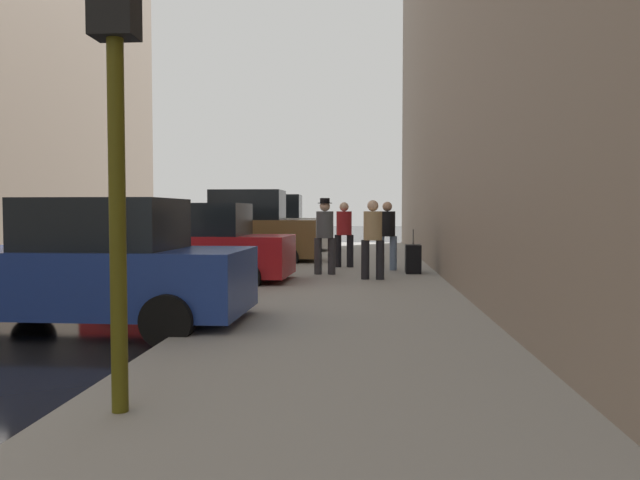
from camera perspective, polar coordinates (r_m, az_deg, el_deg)
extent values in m
cube|color=gray|center=(9.77, 2.45, -6.45)|extent=(4.00, 40.00, 0.15)
cube|color=navy|center=(8.96, -20.18, -3.46)|extent=(4.23, 1.92, 0.84)
cube|color=black|center=(8.83, -19.09, 1.34)|extent=(1.92, 1.60, 0.70)
cylinder|color=black|center=(10.45, -24.77, -4.74)|extent=(0.64, 0.23, 0.64)
cylinder|color=black|center=(9.39, -10.13, -5.35)|extent=(0.64, 0.23, 0.64)
cylinder|color=black|center=(7.65, -13.80, -7.19)|extent=(0.64, 0.23, 0.64)
cube|color=#B2191E|center=(13.58, -11.60, -1.34)|extent=(4.26, 1.99, 0.84)
cube|color=black|center=(13.48, -10.82, 1.83)|extent=(1.95, 1.63, 0.70)
cylinder|color=black|center=(14.93, -15.50, -2.45)|extent=(0.65, 0.24, 0.64)
cylinder|color=black|center=(13.25, -18.45, -3.13)|extent=(0.65, 0.24, 0.64)
cylinder|color=black|center=(14.15, -5.16, -2.64)|extent=(0.65, 0.24, 0.64)
cylinder|color=black|center=(12.36, -6.86, -3.41)|extent=(0.65, 0.24, 0.64)
cube|color=brown|center=(18.74, -7.18, 0.17)|extent=(4.60, 1.84, 1.10)
cube|color=black|center=(18.69, -6.59, 3.17)|extent=(2.07, 1.57, 0.90)
cylinder|color=black|center=(20.00, -10.85, -1.14)|extent=(0.64, 0.22, 0.64)
cylinder|color=black|center=(18.24, -12.35, -1.51)|extent=(0.64, 0.22, 0.64)
cylinder|color=black|center=(19.44, -2.31, -1.20)|extent=(0.64, 0.22, 0.64)
cylinder|color=black|center=(17.62, -2.99, -1.60)|extent=(0.64, 0.22, 0.64)
cube|color=silver|center=(23.77, -4.75, 0.69)|extent=(4.65, 1.96, 1.10)
cube|color=black|center=(23.73, -4.28, 3.06)|extent=(2.11, 1.62, 0.90)
cylinder|color=black|center=(24.93, -7.88, -0.38)|extent=(0.65, 0.24, 0.64)
cylinder|color=black|center=(23.13, -8.72, -0.62)|extent=(0.65, 0.24, 0.64)
cylinder|color=black|center=(24.56, -1.01, -0.41)|extent=(0.65, 0.24, 0.64)
cylinder|color=black|center=(22.73, -1.31, -0.65)|extent=(0.65, 0.24, 0.64)
cylinder|color=red|center=(13.65, -3.58, -2.39)|extent=(0.22, 0.22, 0.55)
sphere|color=red|center=(13.63, -3.58, -1.01)|extent=(0.20, 0.20, 0.20)
cylinder|color=red|center=(13.67, -4.25, -2.27)|extent=(0.10, 0.09, 0.09)
cylinder|color=red|center=(13.63, -2.91, -2.28)|extent=(0.10, 0.09, 0.09)
cylinder|color=#514C0F|center=(4.75, -18.09, 6.54)|extent=(0.12, 0.12, 3.60)
sphere|color=green|center=(5.06, -17.68, 18.64)|extent=(0.14, 0.14, 0.14)
cylinder|color=#728CB2|center=(15.69, 6.72, -1.20)|extent=(0.21, 0.21, 0.85)
cylinder|color=#728CB2|center=(15.62, 5.58, -1.21)|extent=(0.21, 0.21, 0.85)
cylinder|color=black|center=(15.62, 6.16, 1.48)|extent=(0.46, 0.46, 0.62)
sphere|color=tan|center=(15.62, 6.17, 3.06)|extent=(0.24, 0.24, 0.24)
cylinder|color=#333338|center=(14.52, 1.07, -1.49)|extent=(0.19, 0.19, 0.85)
cylinder|color=#333338|center=(14.55, -0.18, -1.48)|extent=(0.19, 0.19, 0.85)
cylinder|color=#4C5156|center=(14.50, 0.45, 1.41)|extent=(0.42, 0.42, 0.62)
sphere|color=beige|center=(14.50, 0.45, 3.11)|extent=(0.24, 0.24, 0.24)
cylinder|color=black|center=(14.50, 0.45, 3.40)|extent=(0.34, 0.34, 0.02)
cylinder|color=black|center=(14.50, 0.45, 3.63)|extent=(0.23, 0.23, 0.11)
cylinder|color=black|center=(13.51, 4.16, -1.80)|extent=(0.20, 0.20, 0.85)
cylinder|color=black|center=(13.48, 5.51, -1.82)|extent=(0.20, 0.20, 0.85)
cylinder|color=tan|center=(13.46, 4.85, 1.31)|extent=(0.44, 0.44, 0.62)
sphere|color=beige|center=(13.46, 4.86, 3.14)|extent=(0.24, 0.24, 0.24)
cylinder|color=black|center=(16.42, 1.65, -1.01)|extent=(0.19, 0.19, 0.85)
cylinder|color=black|center=(16.43, 2.77, -1.01)|extent=(0.19, 0.19, 0.85)
cylinder|color=#A51E23|center=(16.40, 2.22, 1.55)|extent=(0.42, 0.42, 0.62)
sphere|color=beige|center=(16.40, 2.22, 3.05)|extent=(0.24, 0.24, 0.24)
cube|color=black|center=(14.98, 8.50, -1.72)|extent=(0.37, 0.56, 0.68)
cylinder|color=#333333|center=(14.95, 8.52, 0.27)|extent=(0.02, 0.02, 0.36)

